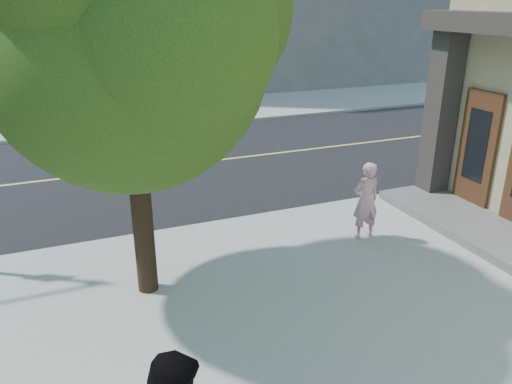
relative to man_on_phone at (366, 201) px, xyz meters
name	(u,v)px	position (x,y,z in m)	size (l,w,h in m)	color
ground	(0,261)	(-6.84, 1.89, -0.92)	(140.00, 140.00, 0.00)	black
road_ew	(11,185)	(-6.84, 6.39, -0.91)	(140.00, 9.00, 0.01)	black
sidewalk_ne	(250,74)	(6.66, 23.39, -0.86)	(29.00, 25.00, 0.12)	#A5A59D
man_on_phone	(366,201)	(0.00, 0.00, 0.00)	(0.58, 0.38, 1.60)	pink
street_tree	(132,15)	(-4.30, -0.30, 3.54)	(5.06, 4.60, 6.71)	black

